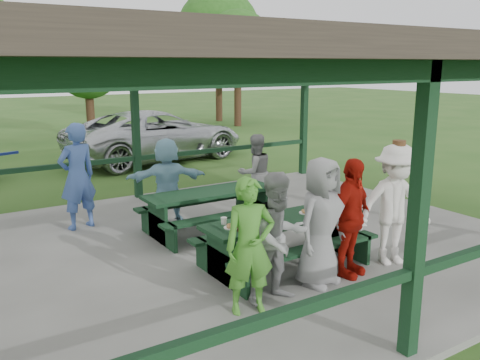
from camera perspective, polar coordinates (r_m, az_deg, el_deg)
ground at (r=8.58m, az=-1.87°, el=-8.02°), size 90.00×90.00×0.00m
concrete_slab at (r=8.56m, az=-1.88°, el=-7.71°), size 10.00×8.00×0.10m
pavilion_structure at (r=8.02m, az=-2.04°, el=13.64°), size 10.60×8.60×3.24m
picnic_table_near at (r=7.63m, az=4.93°, el=-6.21°), size 2.52×1.39×0.75m
picnic_table_far at (r=9.16m, az=-3.39°, el=-2.94°), size 2.39×1.39×0.75m
table_setting at (r=7.56m, az=4.70°, el=-3.90°), size 2.24×0.45×0.10m
contestant_green at (r=6.11m, az=1.09°, el=-7.44°), size 0.71×0.57×1.68m
contestant_grey_left at (r=6.40m, az=4.41°, el=-6.50°), size 0.82×0.64×1.68m
contestant_grey_mid at (r=6.93m, az=9.05°, el=-4.70°), size 0.98×0.77×1.78m
contestant_red at (r=7.31m, az=12.29°, el=-4.20°), size 1.08×0.68×1.71m
contestant_white_fedora at (r=7.90m, az=16.99°, el=-2.67°), size 1.33×1.01×1.89m
spectator_lblue at (r=9.66m, az=-8.19°, el=-0.06°), size 1.59×0.91×1.64m
spectator_blue at (r=9.66m, az=-17.81°, el=0.40°), size 0.80×0.63×1.95m
spectator_grey at (r=10.40m, az=1.71°, el=0.84°), size 0.80×0.64×1.59m
pickup_truck at (r=16.69m, az=-9.36°, el=4.97°), size 6.19×3.58×1.62m
tree_mid at (r=22.96m, az=-16.77°, el=12.21°), size 2.85×2.85×4.45m
tree_right at (r=25.68m, az=-0.26°, el=14.62°), size 3.63×3.63×5.67m
tree_far_right at (r=28.08m, az=-2.44°, el=16.27°), size 4.46×4.46×6.97m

